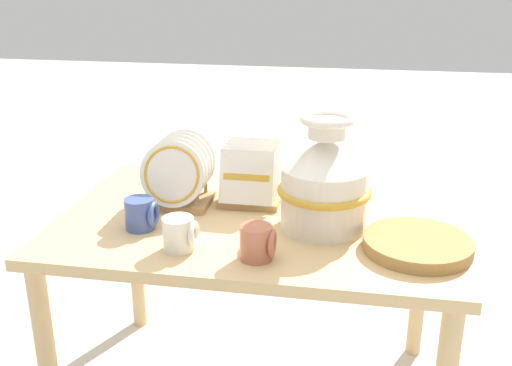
{
  "coord_description": "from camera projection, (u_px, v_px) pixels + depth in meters",
  "views": [
    {
      "loc": [
        0.3,
        -1.68,
        1.41
      ],
      "look_at": [
        0.0,
        0.0,
        0.79
      ],
      "focal_mm": 42.0,
      "sensor_mm": 36.0,
      "label": 1
    }
  ],
  "objects": [
    {
      "name": "dish_rack_round_plates",
      "position": [
        178.0,
        178.0,
        1.91
      ],
      "size": [
        0.21,
        0.2,
        0.23
      ],
      "color": "tan",
      "rests_on": "display_table"
    },
    {
      "name": "mug_cream_glaze",
      "position": [
        180.0,
        234.0,
        1.62
      ],
      "size": [
        0.09,
        0.09,
        0.09
      ],
      "color": "silver",
      "rests_on": "display_table"
    },
    {
      "name": "ceramic_vase",
      "position": [
        325.0,
        181.0,
        1.73
      ],
      "size": [
        0.28,
        0.28,
        0.34
      ],
      "color": "silver",
      "rests_on": "display_table"
    },
    {
      "name": "display_table",
      "position": [
        256.0,
        240.0,
        1.88
      ],
      "size": [
        1.21,
        0.81,
        0.68
      ],
      "color": "tan",
      "rests_on": "ground_plane"
    },
    {
      "name": "mug_terracotta_glaze",
      "position": [
        258.0,
        243.0,
        1.57
      ],
      "size": [
        0.09,
        0.09,
        0.09
      ],
      "color": "#B76647",
      "rests_on": "display_table"
    },
    {
      "name": "dish_rack_square_plates",
      "position": [
        251.0,
        182.0,
        1.94
      ],
      "size": [
        0.2,
        0.19,
        0.19
      ],
      "color": "tan",
      "rests_on": "display_table"
    },
    {
      "name": "mug_cobalt_glaze",
      "position": [
        141.0,
        214.0,
        1.75
      ],
      "size": [
        0.09,
        0.09,
        0.09
      ],
      "color": "#42569E",
      "rests_on": "display_table"
    },
    {
      "name": "wicker_charger_stack",
      "position": [
        418.0,
        244.0,
        1.63
      ],
      "size": [
        0.3,
        0.3,
        0.04
      ],
      "color": "#AD7F47",
      "rests_on": "display_table"
    }
  ]
}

